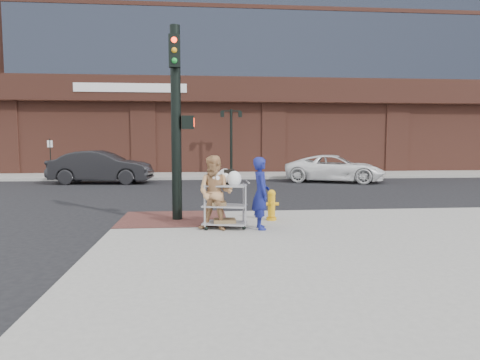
{
  "coord_description": "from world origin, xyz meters",
  "views": [
    {
      "loc": [
        0.14,
        -10.46,
        2.22
      ],
      "look_at": [
        1.1,
        0.09,
        1.25
      ],
      "focal_mm": 32.0,
      "sensor_mm": 36.0,
      "label": 1
    }
  ],
  "objects": [
    {
      "name": "newsbox_blue",
      "position": [
        -4.92,
        15.55,
        0.68
      ],
      "size": [
        0.49,
        0.46,
        1.05
      ],
      "primitive_type": "cube",
      "rotation": [
        0.0,
        0.0,
        -0.14
      ],
      "color": "navy",
      "rests_on": "sidewalk_far"
    },
    {
      "name": "utility_cart",
      "position": [
        0.68,
        -0.44,
        0.79
      ],
      "size": [
        1.12,
        0.79,
        1.41
      ],
      "color": "gray",
      "rests_on": "sidewalk_near"
    },
    {
      "name": "fire_hydrant",
      "position": [
        1.96,
        0.49,
        0.56
      ],
      "size": [
        0.38,
        0.27,
        0.81
      ],
      "color": "orange",
      "rests_on": "sidewalk_near"
    },
    {
      "name": "newsbox_yellow",
      "position": [
        -6.91,
        14.71,
        0.69
      ],
      "size": [
        0.5,
        0.47,
        1.08
      ],
      "primitive_type": "cube",
      "rotation": [
        0.0,
        0.0,
        0.13
      ],
      "color": "gold",
      "rests_on": "sidewalk_far"
    },
    {
      "name": "pedestrian_tan",
      "position": [
        0.46,
        -0.65,
        1.02
      ],
      "size": [
        1.02,
        0.9,
        1.74
      ],
      "primitive_type": "imported",
      "rotation": [
        0.0,
        0.0,
        -0.34
      ],
      "color": "tan",
      "rests_on": "sidewalk_near"
    },
    {
      "name": "brick_curb_ramp",
      "position": [
        -0.6,
        0.9,
        0.16
      ],
      "size": [
        2.8,
        2.4,
        0.01
      ],
      "primitive_type": "cube",
      "color": "#4E2924",
      "rests_on": "sidewalk_near"
    },
    {
      "name": "traffic_signal_pole",
      "position": [
        -0.48,
        0.77,
        2.83
      ],
      "size": [
        0.61,
        0.51,
        5.0
      ],
      "color": "black",
      "rests_on": "sidewalk_near"
    },
    {
      "name": "bank_building",
      "position": [
        5.0,
        31.0,
        14.15
      ],
      "size": [
        42.0,
        26.0,
        28.0
      ],
      "primitive_type": "cube",
      "color": "brown",
      "rests_on": "sidewalk_far"
    },
    {
      "name": "sedan_dark",
      "position": [
        -5.07,
        12.4,
        0.85
      ],
      "size": [
        5.3,
        2.18,
        1.71
      ],
      "primitive_type": "imported",
      "rotation": [
        0.0,
        0.0,
        1.5
      ],
      "color": "black",
      "rests_on": "ground"
    },
    {
      "name": "sidewalk_far",
      "position": [
        12.5,
        32.0,
        0.07
      ],
      "size": [
        65.0,
        36.0,
        0.15
      ],
      "primitive_type": "cube",
      "color": "gray",
      "rests_on": "ground"
    },
    {
      "name": "ground",
      "position": [
        0.0,
        0.0,
        0.0
      ],
      "size": [
        220.0,
        220.0,
        0.0
      ],
      "primitive_type": "plane",
      "color": "black",
      "rests_on": "ground"
    },
    {
      "name": "parking_sign",
      "position": [
        -8.5,
        15.0,
        1.25
      ],
      "size": [
        0.05,
        0.05,
        2.2
      ],
      "primitive_type": "cylinder",
      "color": "black",
      "rests_on": "sidewalk_far"
    },
    {
      "name": "woman_blue",
      "position": [
        1.53,
        -0.59,
        1.0
      ],
      "size": [
        0.43,
        0.64,
        1.7
      ],
      "primitive_type": "imported",
      "rotation": [
        0.0,
        0.0,
        1.62
      ],
      "color": "navy",
      "rests_on": "sidewalk_near"
    },
    {
      "name": "lamp_post",
      "position": [
        2.0,
        16.0,
        2.62
      ],
      "size": [
        1.32,
        0.22,
        4.0
      ],
      "color": "black",
      "rests_on": "sidewalk_far"
    },
    {
      "name": "minivan_white",
      "position": [
        7.34,
        12.05,
        0.73
      ],
      "size": [
        5.77,
        4.12,
        1.46
      ],
      "primitive_type": "imported",
      "rotation": [
        0.0,
        0.0,
        1.21
      ],
      "color": "white",
      "rests_on": "ground"
    }
  ]
}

